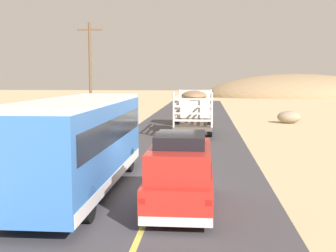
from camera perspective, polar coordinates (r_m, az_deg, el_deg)
The scene contains 10 objects.
ground_plane at distance 15.22m, azimuth -1.37°, elevation -8.69°, with size 240.00×240.00×0.00m, color #CCB284.
road_surface at distance 15.21m, azimuth -1.37°, elevation -8.66°, with size 8.00×120.00×0.02m, color #423F44.
road_centre_line at distance 15.21m, azimuth -1.37°, elevation -8.61°, with size 0.16×117.60×0.00m, color #D8CC4C.
suv_near at distance 13.07m, azimuth 1.64°, elevation -6.01°, with size 1.90×4.62×2.29m.
livestock_truck at distance 33.62m, azimuth 3.55°, elevation 2.65°, with size 2.53×9.70×3.02m.
bus at distance 15.37m, azimuth -11.34°, elevation -2.02°, with size 2.54×10.00×3.21m.
car_far at distance 48.68m, azimuth 4.28°, elevation 2.95°, with size 1.90×4.62×1.93m.
power_pole_mid at distance 39.44m, azimuth -10.08°, elevation 7.25°, with size 2.20×0.24×8.69m.
boulder_near_shoulder at distance 39.32m, azimuth 15.47°, elevation 1.13°, with size 2.02×1.65×1.07m, color gray.
distant_hill at distance 93.58m, azimuth 16.28°, elevation 3.66°, with size 36.83×22.11×9.35m, color #997C5A.
Camera 1 is at (1.62, -14.61, 3.94)m, focal length 46.85 mm.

